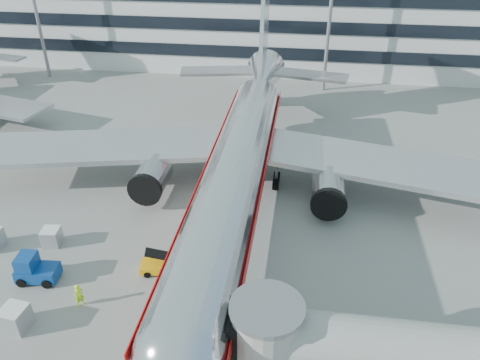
# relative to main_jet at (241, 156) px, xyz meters

# --- Properties ---
(ground) EXTENTS (180.00, 180.00, 0.00)m
(ground) POSITION_rel_main_jet_xyz_m (0.00, -11.72, -4.23)
(ground) COLOR gray
(ground) RESTS_ON ground
(lead_in_line) EXTENTS (0.25, 70.00, 0.01)m
(lead_in_line) POSITION_rel_main_jet_xyz_m (0.00, -1.72, -4.23)
(lead_in_line) COLOR yellow
(lead_in_line) RESTS_ON ground
(main_jet) EXTENTS (50.95, 48.70, 16.06)m
(main_jet) POSITION_rel_main_jet_xyz_m (0.00, 0.00, 0.00)
(main_jet) COLOR silver
(main_jet) RESTS_ON ground
(jet_bridge) EXTENTS (17.80, 4.50, 7.00)m
(jet_bridge) POSITION_rel_main_jet_xyz_m (12.18, -19.72, -0.36)
(jet_bridge) COLOR silver
(jet_bridge) RESTS_ON ground
(terminal) EXTENTS (150.00, 24.25, 15.60)m
(terminal) POSITION_rel_main_jet_xyz_m (0.00, 46.23, 3.57)
(terminal) COLOR silver
(terminal) RESTS_ON ground
(belt_loader) EXTENTS (4.20, 2.16, 1.96)m
(belt_loader) POSITION_rel_main_jet_xyz_m (-4.00, -11.19, -3.68)
(belt_loader) COLOR #FFAB0A
(belt_loader) RESTS_ON ground
(baggage_tug) EXTENTS (3.06, 2.09, 2.20)m
(baggage_tug) POSITION_rel_main_jet_xyz_m (-13.29, -13.48, -3.28)
(baggage_tug) COLOR navy
(baggage_tug) RESTS_ON ground
(cargo_container_right) EXTENTS (1.52, 1.52, 1.45)m
(cargo_container_right) POSITION_rel_main_jet_xyz_m (-14.11, -9.41, -3.50)
(cargo_container_right) COLOR #B0B2B8
(cargo_container_right) RESTS_ON ground
(cargo_container_front) EXTENTS (1.73, 1.73, 1.67)m
(cargo_container_front) POSITION_rel_main_jet_xyz_m (-12.22, -17.88, -3.40)
(cargo_container_front) COLOR #B0B2B8
(cargo_container_front) RESTS_ON ground
(ramp_worker) EXTENTS (0.75, 0.76, 1.77)m
(ramp_worker) POSITION_rel_main_jet_xyz_m (-8.97, -15.41, -3.35)
(ramp_worker) COLOR #C7FF1A
(ramp_worker) RESTS_ON ground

